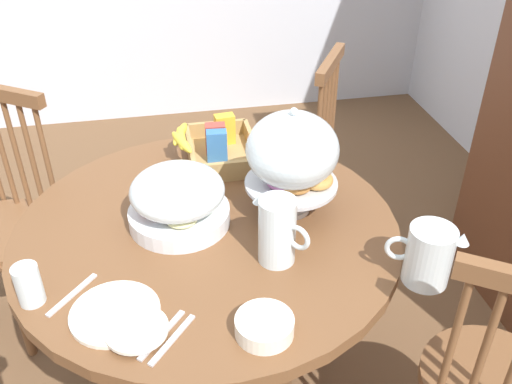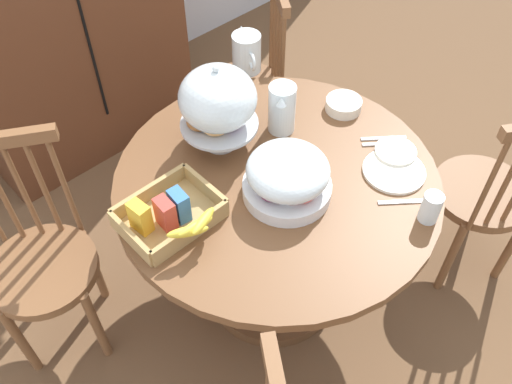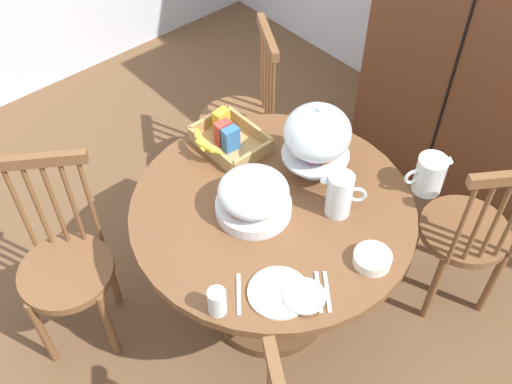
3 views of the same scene
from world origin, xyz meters
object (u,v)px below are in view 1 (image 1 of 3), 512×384
(fruit_platter_covered, at_px, (178,199))
(cereal_bowl, at_px, (264,326))
(windsor_chair_by_cabinet, at_px, (7,229))
(dining_table, at_px, (210,282))
(china_plate_small, at_px, (137,329))
(cereal_basket, at_px, (216,146))
(milk_pitcher, at_px, (428,258))
(pastry_stand_with_dome, at_px, (293,154))
(orange_juice_pitcher, at_px, (277,233))
(china_plate_large, at_px, (115,313))
(windsor_chair_near_window, at_px, (293,167))
(drinking_glass, at_px, (29,285))

(fruit_platter_covered, relative_size, cereal_bowl, 2.14)
(windsor_chair_by_cabinet, xyz_separation_m, fruit_platter_covered, (0.48, 0.63, 0.37))
(dining_table, distance_m, windsor_chair_by_cabinet, 0.87)
(windsor_chair_by_cabinet, distance_m, china_plate_small, 1.07)
(dining_table, xyz_separation_m, cereal_basket, (-0.39, 0.09, 0.27))
(dining_table, height_order, milk_pitcher, milk_pitcher)
(china_plate_small, bearing_deg, pastry_stand_with_dome, 131.66)
(windsor_chair_by_cabinet, bearing_deg, orange_juice_pitcher, 51.75)
(pastry_stand_with_dome, relative_size, china_plate_large, 1.56)
(windsor_chair_near_window, height_order, drinking_glass, windsor_chair_near_window)
(pastry_stand_with_dome, height_order, china_plate_large, pastry_stand_with_dome)
(pastry_stand_with_dome, relative_size, milk_pitcher, 1.79)
(cereal_bowl, xyz_separation_m, drinking_glass, (-0.21, -0.55, 0.03))
(windsor_chair_by_cabinet, xyz_separation_m, cereal_basket, (0.11, 0.80, 0.33))
(fruit_platter_covered, bearing_deg, pastry_stand_with_dome, 90.50)
(drinking_glass, bearing_deg, windsor_chair_by_cabinet, -161.51)
(pastry_stand_with_dome, xyz_separation_m, drinking_glass, (0.26, -0.73, -0.14))
(pastry_stand_with_dome, distance_m, fruit_platter_covered, 0.36)
(china_plate_small, height_order, cereal_bowl, cereal_bowl)
(milk_pitcher, relative_size, cereal_basket, 0.61)
(fruit_platter_covered, relative_size, drinking_glass, 2.73)
(windsor_chair_near_window, relative_size, drinking_glass, 8.86)
(windsor_chair_by_cabinet, xyz_separation_m, drinking_glass, (0.73, 0.25, 0.34))
(milk_pitcher, relative_size, cereal_bowl, 1.37)
(cereal_bowl, distance_m, drinking_glass, 0.59)
(cereal_basket, relative_size, cereal_bowl, 2.26)
(windsor_chair_near_window, bearing_deg, pastry_stand_with_dome, -15.62)
(windsor_chair_near_window, bearing_deg, china_plate_large, -34.45)
(milk_pitcher, bearing_deg, dining_table, -122.94)
(dining_table, distance_m, windsor_chair_near_window, 0.87)
(orange_juice_pitcher, xyz_separation_m, drinking_glass, (0.04, -0.64, -0.03))
(pastry_stand_with_dome, bearing_deg, cereal_bowl, -20.91)
(windsor_chair_near_window, xyz_separation_m, china_plate_small, (1.13, -0.67, 0.30))
(cereal_basket, relative_size, china_plate_small, 2.11)
(windsor_chair_by_cabinet, height_order, china_plate_large, windsor_chair_by_cabinet)
(windsor_chair_by_cabinet, relative_size, china_plate_large, 4.43)
(fruit_platter_covered, height_order, cereal_bowl, fruit_platter_covered)
(milk_pitcher, relative_size, china_plate_large, 0.87)
(windsor_chair_near_window, xyz_separation_m, fruit_platter_covered, (0.71, -0.54, 0.37))
(cereal_basket, xyz_separation_m, china_plate_small, (0.78, -0.30, -0.03))
(drinking_glass, bearing_deg, windsor_chair_near_window, 136.24)
(dining_table, relative_size, china_plate_large, 5.19)
(china_plate_large, height_order, china_plate_small, china_plate_small)
(milk_pitcher, bearing_deg, pastry_stand_with_dome, -144.70)
(pastry_stand_with_dome, bearing_deg, cereal_basket, -153.57)
(pastry_stand_with_dome, height_order, fruit_platter_covered, pastry_stand_with_dome)
(windsor_chair_by_cabinet, xyz_separation_m, milk_pitcher, (0.85, 1.24, 0.36))
(milk_pitcher, xyz_separation_m, cereal_bowl, (0.10, -0.45, -0.05))
(cereal_bowl, bearing_deg, fruit_platter_covered, -161.46)
(milk_pitcher, bearing_deg, orange_juice_pitcher, -113.21)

